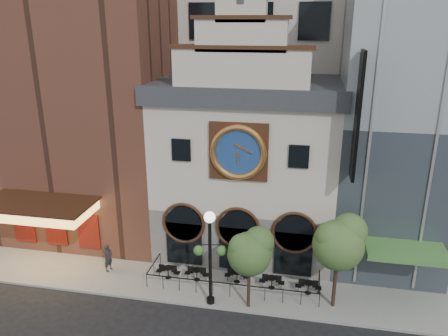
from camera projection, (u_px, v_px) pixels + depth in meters
name	position (u px, v px, depth m)	size (l,w,h in m)	color
ground	(226.00, 311.00, 25.44)	(120.00, 120.00, 0.00)	black
sidewalk	(234.00, 285.00, 27.74)	(44.00, 5.00, 0.15)	gray
clock_building	(247.00, 161.00, 30.55)	(12.60, 8.78, 18.65)	#605E5B
theater_building	(83.00, 68.00, 33.00)	(14.00, 15.60, 25.00)	brown
retail_building	(446.00, 114.00, 29.08)	(14.00, 14.40, 20.00)	gray
cafe_railing	(234.00, 278.00, 27.57)	(10.60, 2.60, 0.90)	black
bistro_0	(168.00, 272.00, 28.29)	(1.58, 0.68, 0.90)	black
bistro_1	(197.00, 274.00, 28.05)	(1.58, 0.68, 0.90)	black
bistro_2	(237.00, 276.00, 27.82)	(1.58, 0.68, 0.90)	black
bistro_3	(272.00, 282.00, 27.20)	(1.58, 0.68, 0.90)	black
bistro_4	(308.00, 287.00, 26.69)	(1.58, 0.68, 0.90)	black
pedestrian	(108.00, 258.00, 28.99)	(0.70, 0.46, 1.93)	#222227
lamppost	(210.00, 248.00, 24.77)	(1.87, 0.82, 5.91)	black
tree_left	(250.00, 250.00, 24.46)	(2.61, 2.51, 5.02)	#382619
tree_right	(340.00, 241.00, 24.33)	(3.00, 2.89, 5.78)	#382619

